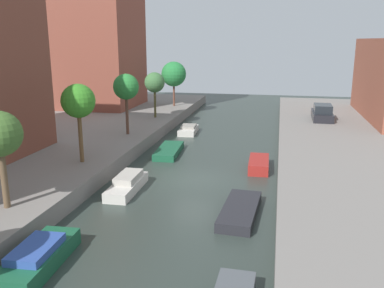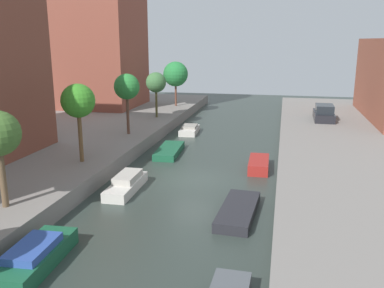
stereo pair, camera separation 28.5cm
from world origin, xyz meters
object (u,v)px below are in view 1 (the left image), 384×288
(moored_boat_right_2, at_px, (240,211))
(moored_boat_right_3, at_px, (259,164))
(parked_car, at_px, (322,113))
(moored_boat_left_3, at_px, (169,151))
(moored_boat_left_2, at_px, (127,184))
(moored_boat_left_4, at_px, (188,130))
(street_tree_3, at_px, (126,87))
(moored_boat_left_1, at_px, (38,257))
(street_tree_5, at_px, (174,74))
(street_tree_2, at_px, (78,102))
(apartment_tower_far, at_px, (89,16))
(street_tree_4, at_px, (155,83))

(moored_boat_right_2, height_order, moored_boat_right_3, moored_boat_right_3)
(parked_car, xyz_separation_m, moored_boat_left_3, (-11.98, -11.30, -1.37))
(moored_boat_left_2, bearing_deg, moored_boat_left_4, 89.38)
(street_tree_3, xyz_separation_m, moored_boat_right_2, (10.17, -11.79, -4.50))
(moored_boat_left_1, bearing_deg, street_tree_5, 95.56)
(street_tree_2, bearing_deg, moored_boat_left_1, -72.39)
(parked_car, distance_m, moored_boat_right_3, 14.76)
(apartment_tower_far, bearing_deg, parked_car, -8.45)
(street_tree_4, bearing_deg, moored_boat_left_2, -78.33)
(street_tree_4, distance_m, moored_boat_right_2, 22.28)
(moored_boat_right_3, bearing_deg, apartment_tower_far, 138.51)
(street_tree_2, bearing_deg, moored_boat_left_4, 74.66)
(apartment_tower_far, height_order, moored_boat_left_4, apartment_tower_far)
(moored_boat_left_4, xyz_separation_m, moored_boat_right_2, (6.43, -17.45, -0.07))
(street_tree_2, relative_size, moored_boat_right_3, 1.45)
(street_tree_5, bearing_deg, street_tree_3, -90.00)
(street_tree_5, bearing_deg, apartment_tower_far, -169.96)
(parked_car, height_order, moored_boat_left_3, parked_car)
(parked_car, relative_size, moored_boat_left_3, 0.98)
(parked_car, xyz_separation_m, moored_boat_left_2, (-12.25, -19.38, -1.21))
(moored_boat_left_1, xyz_separation_m, moored_boat_right_2, (6.94, 6.34, -0.17))
(apartment_tower_far, xyz_separation_m, moored_boat_left_2, (12.67, -23.09, -10.50))
(moored_boat_right_3, bearing_deg, street_tree_4, 132.38)
(street_tree_2, xyz_separation_m, street_tree_3, (-0.00, 7.97, 0.00))
(moored_boat_left_2, bearing_deg, street_tree_3, 110.24)
(street_tree_4, bearing_deg, street_tree_2, -90.00)
(parked_car, distance_m, moored_boat_left_4, 12.80)
(street_tree_2, xyz_separation_m, street_tree_5, (-0.00, 22.97, -0.14))
(street_tree_2, relative_size, moored_boat_left_1, 1.13)
(moored_boat_left_3, bearing_deg, parked_car, 43.32)
(street_tree_2, height_order, moored_boat_right_3, street_tree_2)
(street_tree_2, relative_size, moored_boat_left_4, 1.42)
(street_tree_4, bearing_deg, moored_boat_right_2, -62.34)
(street_tree_4, xyz_separation_m, moored_boat_left_4, (3.74, -1.95, -4.03))
(moored_boat_left_4, distance_m, moored_boat_right_2, 18.59)
(street_tree_2, relative_size, street_tree_4, 1.11)
(moored_boat_left_1, relative_size, moored_boat_right_3, 1.29)
(street_tree_2, relative_size, moored_boat_left_3, 1.05)
(apartment_tower_far, xyz_separation_m, street_tree_3, (9.09, -13.39, -6.15))
(moored_boat_left_3, xyz_separation_m, moored_boat_right_2, (6.33, -10.18, 0.01))
(street_tree_5, height_order, moored_boat_left_3, street_tree_5)
(moored_boat_left_3, bearing_deg, moored_boat_right_3, -19.86)
(apartment_tower_far, bearing_deg, street_tree_5, 10.04)
(street_tree_3, distance_m, moored_boat_left_4, 8.10)
(street_tree_2, distance_m, moored_boat_left_3, 8.69)
(street_tree_5, bearing_deg, street_tree_4, -90.00)
(moored_boat_left_2, bearing_deg, moored_boat_left_1, -92.36)
(street_tree_4, height_order, street_tree_5, street_tree_5)
(street_tree_3, xyz_separation_m, moored_boat_left_1, (3.23, -18.13, -4.32))
(moored_boat_left_2, height_order, moored_boat_right_2, moored_boat_left_2)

